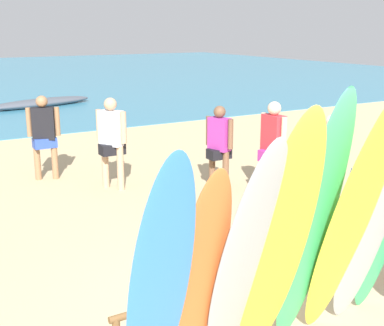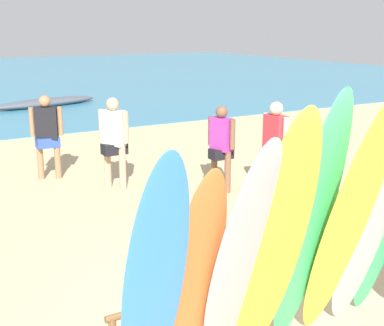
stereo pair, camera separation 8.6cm
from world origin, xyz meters
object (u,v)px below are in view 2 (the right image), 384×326
beach_chair_red (368,193)px  beachgoer_midbeach (275,143)px  surfboard_yellow_3 (275,244)px  beachgoer_strolling (47,131)px  surfboard_blue_0 (154,288)px  surfboard_grey_6 (368,228)px  beachgoer_by_water (221,143)px  surfboard_yellow_5 (348,224)px  distant_boat (46,103)px  beachgoer_near_rack (114,137)px  surfboard_rack (280,276)px  surfboard_orange_1 (194,281)px  surfboard_green_4 (310,226)px  surfboard_grey_2 (240,262)px  beachgoer_photographing (331,152)px

beach_chair_red → beachgoer_midbeach: bearing=129.0°
surfboard_yellow_3 → beachgoer_strolling: 6.98m
surfboard_blue_0 → surfboard_grey_6: 2.28m
beachgoer_by_water → beachgoer_strolling: size_ratio=0.95×
surfboard_yellow_5 → beach_chair_red: surfboard_yellow_5 is taller
distant_boat → beachgoer_near_rack: bearing=-97.6°
surfboard_rack → beachgoer_near_rack: size_ratio=2.19×
surfboard_orange_1 → surfboard_green_4: 1.18m
surfboard_grey_2 → surfboard_green_4: 0.78m
surfboard_yellow_3 → surfboard_green_4: surfboard_green_4 is taller
surfboard_rack → beachgoer_near_rack: (0.17, 5.08, 0.51)m
surfboard_yellow_3 → beach_chair_red: 4.37m
surfboard_yellow_3 → surfboard_grey_2: bearing=177.0°
beachgoer_midbeach → surfboard_green_4: bearing=144.5°
surfboard_yellow_5 → beachgoer_midbeach: bearing=58.2°
surfboard_yellow_5 → surfboard_grey_2: bearing=175.2°
surfboard_grey_6 → beachgoer_photographing: size_ratio=1.51×
surfboard_orange_1 → surfboard_grey_6: size_ratio=0.90×
beachgoer_midbeach → distant_boat: bearing=2.7°
surfboard_green_4 → surfboard_grey_6: bearing=-6.6°
surfboard_rack → distant_boat: size_ratio=0.88×
surfboard_yellow_3 → beachgoer_by_water: surfboard_yellow_3 is taller
surfboard_yellow_5 → surfboard_grey_6: (0.35, 0.07, -0.14)m
surfboard_yellow_5 → distant_boat: (1.44, 16.78, -1.10)m
surfboard_orange_1 → beachgoer_near_rack: 5.77m
beachgoer_strolling → distant_boat: beachgoer_strolling is taller
beachgoer_by_water → surfboard_orange_1: bearing=126.6°
surfboard_orange_1 → beachgoer_strolling: size_ratio=1.23×
surfboard_green_4 → surfboard_yellow_5: surfboard_green_4 is taller
surfboard_rack → beachgoer_strolling: bearing=96.7°
surfboard_rack → beachgoer_midbeach: 4.04m
surfboard_blue_0 → surfboard_green_4: bearing=7.9°
surfboard_rack → beachgoer_midbeach: beachgoer_midbeach is taller
surfboard_rack → beachgoer_strolling: (-0.75, 6.33, 0.49)m
surfboard_rack → surfboard_orange_1: 1.50m
surfboard_yellow_5 → beach_chair_red: (2.86, 2.26, -0.82)m
surfboard_green_4 → beachgoer_by_water: surfboard_green_4 is taller
surfboard_grey_2 → beach_chair_red: bearing=24.6°
surfboard_grey_6 → beachgoer_near_rack: (-0.38, 5.66, -0.12)m
surfboard_green_4 → beachgoer_by_water: (1.98, 4.53, -0.34)m
surfboard_rack → surfboard_green_4: 0.97m
surfboard_yellow_3 → surfboard_yellow_5: size_ratio=0.97×
surfboard_blue_0 → beachgoer_strolling: (0.98, 6.99, -0.15)m
surfboard_yellow_5 → beachgoer_near_rack: size_ratio=1.51×
surfboard_blue_0 → surfboard_grey_2: 0.81m
surfboard_blue_0 → beach_chair_red: 5.34m
surfboard_blue_0 → surfboard_grey_2: (0.80, 0.06, -0.01)m
beach_chair_red → distant_boat: (-1.42, 14.52, -0.28)m
surfboard_orange_1 → beach_chair_red: (4.37, 2.11, -0.57)m
beach_chair_red → beachgoer_near_rack: bearing=147.1°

